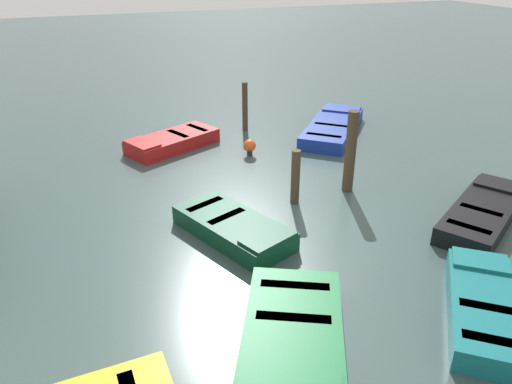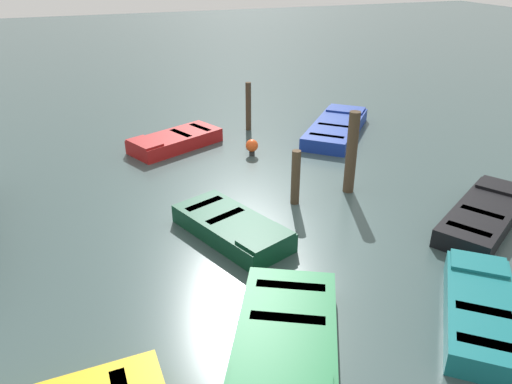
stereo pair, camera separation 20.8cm
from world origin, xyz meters
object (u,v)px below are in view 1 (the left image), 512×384
at_px(rowboat_black, 483,212).
at_px(mooring_piling_far_right, 350,152).
at_px(marker_buoy, 250,146).
at_px(rowboat_red, 172,141).
at_px(rowboat_blue, 333,127).
at_px(mooring_piling_mid_left, 245,107).
at_px(rowboat_teal, 483,307).
at_px(rowboat_green, 292,338).
at_px(rowboat_dark_green, 234,227).
at_px(mooring_piling_center, 295,177).

xyz_separation_m(rowboat_black, mooring_piling_far_right, (2.39, 1.96, 0.80)).
bearing_deg(mooring_piling_far_right, marker_buoy, 25.93).
relative_size(rowboat_red, rowboat_blue, 0.81).
bearing_deg(rowboat_red, mooring_piling_mid_left, 171.66).
bearing_deg(rowboat_teal, rowboat_green, 120.66).
relative_size(rowboat_dark_green, mooring_piling_center, 2.20).
xyz_separation_m(rowboat_dark_green, marker_buoy, (4.06, -1.85, 0.07)).
bearing_deg(mooring_piling_mid_left, rowboat_blue, -118.61).
relative_size(rowboat_teal, mooring_piling_far_right, 1.35).
bearing_deg(marker_buoy, rowboat_blue, -75.99).
relative_size(rowboat_blue, marker_buoy, 7.66).
bearing_deg(rowboat_black, rowboat_blue, 61.05).
height_order(rowboat_green, mooring_piling_far_right, mooring_piling_far_right).
distance_m(rowboat_teal, marker_buoy, 7.91).
xyz_separation_m(rowboat_dark_green, rowboat_red, (5.44, 0.11, -0.00)).
distance_m(mooring_piling_center, mooring_piling_far_right, 1.54).
xyz_separation_m(rowboat_red, mooring_piling_far_right, (-4.38, -3.42, 0.80)).
relative_size(rowboat_red, rowboat_teal, 1.08).
relative_size(rowboat_dark_green, mooring_piling_mid_left, 1.85).
bearing_deg(rowboat_black, rowboat_teal, -165.16).
height_order(mooring_piling_center, marker_buoy, mooring_piling_center).
bearing_deg(mooring_piling_center, mooring_piling_mid_left, -7.26).
distance_m(rowboat_teal, mooring_piling_center, 4.85).
xyz_separation_m(mooring_piling_center, mooring_piling_far_right, (0.13, -1.50, 0.35)).
bearing_deg(rowboat_red, mooring_piling_center, 88.13).
bearing_deg(rowboat_teal, rowboat_black, -4.66).
height_order(rowboat_green, rowboat_black, same).
bearing_deg(mooring_piling_far_right, rowboat_red, 37.99).
height_order(rowboat_dark_green, rowboat_red, same).
relative_size(rowboat_black, mooring_piling_mid_left, 2.11).
bearing_deg(rowboat_red, rowboat_dark_green, 66.17).
distance_m(rowboat_black, marker_buoy, 6.38).
height_order(rowboat_red, rowboat_blue, same).
xyz_separation_m(rowboat_red, marker_buoy, (-1.38, -1.96, 0.07)).
relative_size(mooring_piling_center, marker_buoy, 2.74).
height_order(rowboat_dark_green, mooring_piling_mid_left, mooring_piling_mid_left).
distance_m(rowboat_green, rowboat_teal, 3.18).
bearing_deg(marker_buoy, rowboat_black, -147.58).
xyz_separation_m(rowboat_teal, mooring_piling_far_right, (4.83, -0.37, 0.80)).
xyz_separation_m(mooring_piling_far_right, marker_buoy, (3.00, 1.46, -0.73)).
height_order(rowboat_blue, rowboat_teal, same).
bearing_deg(rowboat_black, mooring_piling_mid_left, 78.77).
xyz_separation_m(mooring_piling_center, mooring_piling_mid_left, (5.29, -0.67, 0.13)).
relative_size(mooring_piling_far_right, mooring_piling_mid_left, 1.29).
relative_size(mooring_piling_mid_left, marker_buoy, 3.27).
relative_size(rowboat_black, rowboat_teal, 1.21).
xyz_separation_m(rowboat_green, rowboat_red, (8.75, -0.09, 0.00)).
relative_size(rowboat_red, marker_buoy, 6.18).
bearing_deg(mooring_piling_far_right, rowboat_teal, 175.62).
relative_size(rowboat_blue, mooring_piling_far_right, 1.82).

